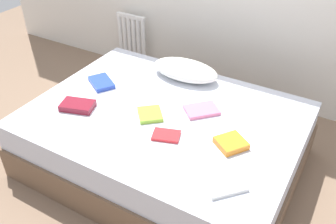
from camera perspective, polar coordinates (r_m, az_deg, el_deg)
ground_plane at (r=3.04m, az=-0.48°, el=-7.89°), size 8.00×8.00×0.00m
bed at (r=2.87m, az=-0.50°, el=-4.30°), size 2.00×1.50×0.50m
radiator at (r=4.19m, az=-5.65°, el=11.46°), size 0.35×0.04×0.52m
pillow at (r=3.13m, az=2.70°, el=6.53°), size 0.58×0.31×0.14m
textbook_lime at (r=2.68m, az=-2.81°, el=-0.36°), size 0.25×0.25×0.03m
textbook_maroon at (r=2.84m, az=-13.85°, el=0.97°), size 0.28×0.22×0.05m
textbook_pink at (r=2.74m, az=5.22°, el=0.30°), size 0.29×0.29×0.03m
textbook_orange at (r=2.45m, az=9.75°, el=-4.79°), size 0.24×0.25×0.04m
textbook_red at (r=2.49m, az=-0.28°, el=-3.64°), size 0.21×0.18×0.02m
textbook_blue at (r=3.11m, az=-10.29°, el=4.54°), size 0.29×0.26×0.04m
textbook_white at (r=2.19m, az=8.70°, el=-10.84°), size 0.29×0.30×0.02m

